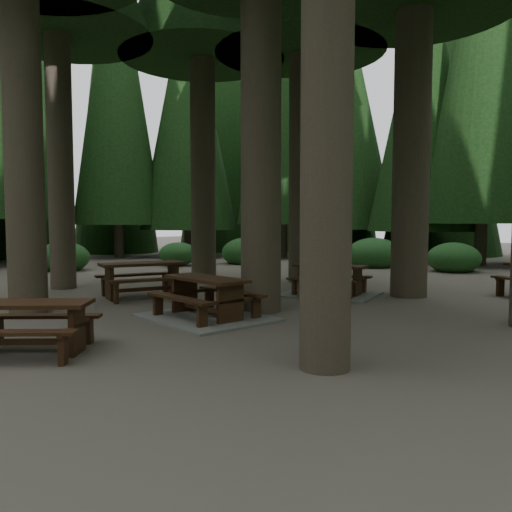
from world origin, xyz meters
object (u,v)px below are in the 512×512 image
Objects in this scene: picnic_table_e at (28,319)px; picnic_table_a at (206,304)px; picnic_table_c at (330,285)px; picnic_table_b at (142,274)px.

picnic_table_a is at bearing 46.50° from picnic_table_e.
picnic_table_c is at bearing 46.01° from picnic_table_e.
picnic_table_b is 5.34m from picnic_table_e.
picnic_table_c is at bearing -24.40° from picnic_table_b.
picnic_table_b is 4.76m from picnic_table_c.
picnic_table_b reaches higher than picnic_table_a.
picnic_table_a is 1.09× the size of picnic_table_b.
picnic_table_c is (0.27, 4.21, -0.02)m from picnic_table_a.
picnic_table_e is at bearing -123.07° from picnic_table_b.
picnic_table_b is at bearing 83.78° from picnic_table_e.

